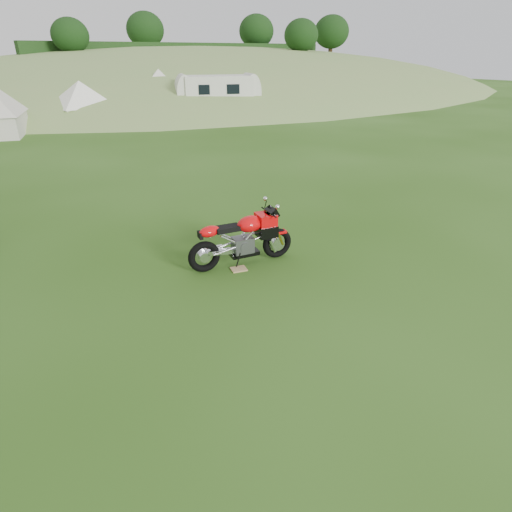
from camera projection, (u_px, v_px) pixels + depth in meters
ground at (264, 301)px, 6.67m from camera, size 120.00×120.00×0.00m
hillside at (199, 85)px, 48.27m from camera, size 80.00×64.00×8.00m
hedgerow at (199, 85)px, 48.27m from camera, size 36.00×1.20×8.60m
sport_motorcycle at (242, 235)px, 7.60m from camera, size 1.96×0.94×1.14m
plywood_board at (239, 269)px, 7.63m from camera, size 0.32×0.29×0.02m
tent_mid at (81, 100)px, 22.95m from camera, size 2.75×2.75×2.29m
tent_right at (160, 90)px, 26.98m from camera, size 3.91×3.91×2.56m
caravan at (218, 95)px, 25.17m from camera, size 5.34×3.98×2.28m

